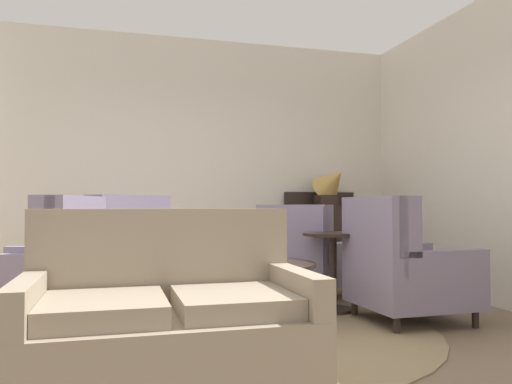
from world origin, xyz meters
TOP-DOWN VIEW (x-y plane):
  - ground at (0.00, 0.00)m, footprint 7.74×7.74m
  - wall_back at (0.00, 2.76)m, footprint 5.45×0.08m
  - wall_right at (2.65, 0.83)m, footprint 0.08×3.87m
  - baseboard_back at (0.00, 2.71)m, footprint 5.29×0.03m
  - area_rug at (0.00, 0.30)m, footprint 3.05×3.05m
  - coffee_table at (0.19, 0.47)m, footprint 0.97×0.97m
  - porcelain_vase at (0.13, 0.52)m, footprint 0.18×0.18m
  - settee at (-0.67, -0.98)m, footprint 1.41×0.83m
  - armchair_far_left at (-0.92, 1.54)m, footprint 1.15×1.14m
  - armchair_foreground_right at (-1.46, 0.72)m, footprint 1.08×1.03m
  - armchair_beside_settee at (0.96, 1.43)m, footprint 1.14×1.14m
  - armchair_near_sideboard at (1.40, 0.24)m, footprint 0.91×0.85m
  - side_table at (1.00, 0.77)m, footprint 0.56×0.56m
  - sideboard at (1.65, 2.47)m, footprint 0.97×0.43m
  - gramophone at (1.71, 2.38)m, footprint 0.55×0.62m

SIDE VIEW (x-z plane):
  - ground at x=0.00m, z-range 0.00..0.00m
  - area_rug at x=0.00m, z-range 0.00..0.01m
  - baseboard_back at x=0.00m, z-range 0.00..0.12m
  - settee at x=-0.67m, z-range -0.07..0.89m
  - armchair_beside_settee at x=0.96m, z-range -0.08..0.91m
  - coffee_table at x=0.19m, z-range 0.17..0.68m
  - armchair_near_sideboard at x=1.40m, z-range -0.09..0.96m
  - armchair_foreground_right at x=-1.46m, z-range -0.09..0.97m
  - side_table at x=1.00m, z-range 0.08..0.81m
  - armchair_far_left at x=-0.92m, z-range -0.09..0.99m
  - sideboard at x=1.65m, z-range -0.03..1.13m
  - porcelain_vase at x=0.13m, z-range 0.47..0.88m
  - gramophone at x=1.71m, z-range 0.97..1.54m
  - wall_back at x=0.00m, z-range 0.00..3.08m
  - wall_right at x=2.65m, z-range 0.00..3.08m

